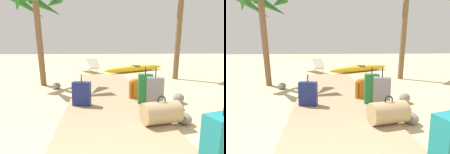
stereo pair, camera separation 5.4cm
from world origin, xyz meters
TOP-DOWN VIEW (x-y plane):
  - ground_plane at (0.00, 3.18)m, footprint 60.00×60.00m
  - boardwalk at (0.00, 3.98)m, footprint 1.99×7.95m
  - suitcase_grey at (0.89, 2.80)m, footprint 0.39×0.29m
  - backpack_orange at (0.70, 3.80)m, footprint 0.36×0.24m
  - duffel_bag_tan at (0.80, 2.17)m, footprint 0.72×0.50m
  - suitcase_green at (0.83, 3.35)m, footprint 0.36×0.23m
  - suitcase_teal at (0.91, 0.79)m, footprint 0.37×0.30m
  - suitcase_navy at (-0.66, 3.31)m, footprint 0.44×0.26m
  - palm_tree_near_left at (-2.30, 5.89)m, footprint 2.21×2.30m
  - lounge_chair at (-0.66, 9.31)m, footprint 1.23×1.65m
  - kayak at (1.94, 9.34)m, footprint 3.96×2.53m
  - rock_right_mid at (1.28, 2.29)m, footprint 0.34×0.41m
  - rock_right_far at (1.56, 3.07)m, footprint 0.26×0.26m
  - rock_right_near at (1.75, 3.49)m, footprint 0.41×0.41m
  - rock_left_mid at (-1.67, 5.38)m, footprint 0.37×0.39m

SIDE VIEW (x-z plane):
  - ground_plane at x=0.00m, z-range 0.00..0.00m
  - boardwalk at x=0.00m, z-range 0.00..0.08m
  - rock_right_far at x=1.56m, z-range 0.00..0.11m
  - rock_left_mid at x=-1.67m, z-range 0.00..0.21m
  - rock_right_mid at x=1.28m, z-range 0.00..0.22m
  - rock_right_near at x=1.75m, z-range 0.00..0.26m
  - kayak at x=1.94m, z-range 0.00..0.36m
  - duffel_bag_tan at x=0.80m, z-range 0.03..0.53m
  - lounge_chair at x=-0.66m, z-range -0.06..0.72m
  - backpack_orange at x=0.70m, z-range 0.09..0.62m
  - suitcase_navy at x=-0.66m, z-range -0.01..0.71m
  - suitcase_teal at x=0.91m, z-range -0.02..0.86m
  - suitcase_green at x=0.83m, z-range 0.00..0.87m
  - suitcase_grey at x=0.89m, z-range -0.02..0.90m
  - palm_tree_near_left at x=-2.30m, z-range 1.01..4.39m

